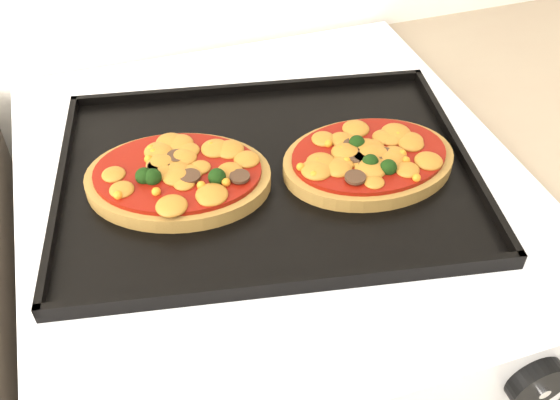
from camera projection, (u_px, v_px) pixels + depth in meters
name	position (u px, v px, depth m)	size (l,w,h in m)	color
stove	(273.00, 368.00, 1.07)	(0.60, 0.60, 0.91)	silver
knob_right	(537.00, 383.00, 0.60)	(0.06, 0.06, 0.02)	black
baking_tray	(267.00, 171.00, 0.73)	(0.48, 0.36, 0.02)	black
pizza_left	(178.00, 176.00, 0.71)	(0.21, 0.15, 0.03)	olive
pizza_right	(369.00, 158.00, 0.73)	(0.20, 0.15, 0.03)	olive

